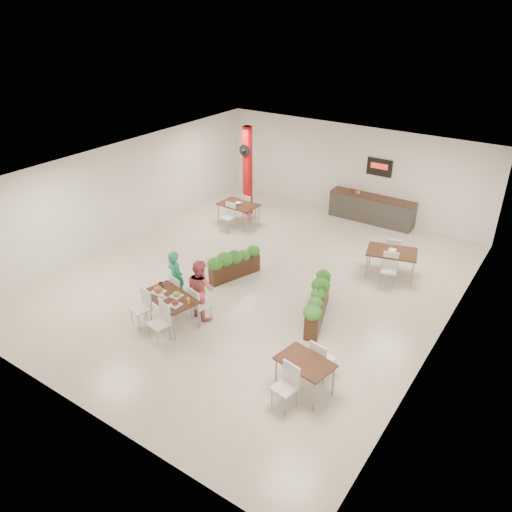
# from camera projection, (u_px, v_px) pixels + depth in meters

# --- Properties ---
(ground) EXTENTS (12.00, 12.00, 0.00)m
(ground) POSITION_uv_depth(u_px,v_px,m) (258.00, 280.00, 14.05)
(ground) COLOR beige
(ground) RESTS_ON ground
(room_shell) EXTENTS (10.10, 12.10, 3.22)m
(room_shell) POSITION_uv_depth(u_px,v_px,m) (258.00, 214.00, 13.12)
(room_shell) COLOR white
(room_shell) RESTS_ON ground
(red_column) EXTENTS (0.40, 0.41, 3.20)m
(red_column) POSITION_uv_depth(u_px,v_px,m) (247.00, 170.00, 17.56)
(red_column) COLOR #A80B10
(red_column) RESTS_ON ground
(service_counter) EXTENTS (3.00, 0.64, 2.20)m
(service_counter) POSITION_uv_depth(u_px,v_px,m) (371.00, 208.00, 17.47)
(service_counter) COLOR #33302D
(service_counter) RESTS_ON ground
(main_table) EXTENTS (1.56, 1.86, 0.92)m
(main_table) POSITION_uv_depth(u_px,v_px,m) (170.00, 300.00, 11.95)
(main_table) COLOR #331B11
(main_table) RESTS_ON ground
(diner_man) EXTENTS (0.64, 0.50, 1.57)m
(diner_man) POSITION_uv_depth(u_px,v_px,m) (176.00, 279.00, 12.55)
(diner_man) COLOR #249E75
(diner_man) RESTS_ON ground
(diner_woman) EXTENTS (0.86, 0.74, 1.54)m
(diner_woman) POSITION_uv_depth(u_px,v_px,m) (200.00, 289.00, 12.16)
(diner_woman) COLOR #CF5C5C
(diner_woman) RESTS_ON ground
(planter_left) EXTENTS (0.82, 1.62, 0.87)m
(planter_left) POSITION_uv_depth(u_px,v_px,m) (235.00, 262.00, 13.98)
(planter_left) COLOR black
(planter_left) RESTS_ON ground
(planter_right) EXTENTS (0.92, 1.93, 1.06)m
(planter_right) POSITION_uv_depth(u_px,v_px,m) (318.00, 301.00, 12.14)
(planter_right) COLOR black
(planter_right) RESTS_ON ground
(side_table_a) EXTENTS (1.36, 1.64, 0.92)m
(side_table_a) POSITION_uv_depth(u_px,v_px,m) (238.00, 207.00, 17.20)
(side_table_a) COLOR #331B11
(side_table_a) RESTS_ON ground
(side_table_b) EXTENTS (1.56, 1.67, 0.92)m
(side_table_b) POSITION_uv_depth(u_px,v_px,m) (392.00, 255.00, 14.03)
(side_table_b) COLOR #331B11
(side_table_b) RESTS_ON ground
(side_table_c) EXTENTS (1.21, 1.67, 0.92)m
(side_table_c) POSITION_uv_depth(u_px,v_px,m) (305.00, 367.00, 9.85)
(side_table_c) COLOR #331B11
(side_table_c) RESTS_ON ground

